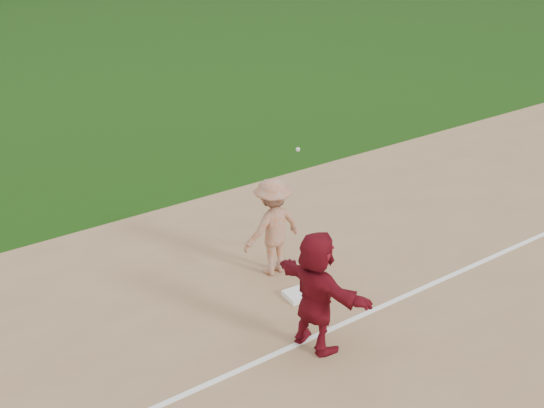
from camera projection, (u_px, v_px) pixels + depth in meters
ground at (321, 300)px, 12.01m from camera, size 160.00×160.00×0.00m
foul_line at (352, 320)px, 11.41m from camera, size 60.00×0.10×0.01m
first_base at (297, 295)px, 12.03m from camera, size 0.46×0.46×0.09m
base_runner at (316, 292)px, 10.36m from camera, size 0.83×1.91×2.00m
first_base_play at (273, 227)px, 12.48m from camera, size 1.24×0.93×2.61m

